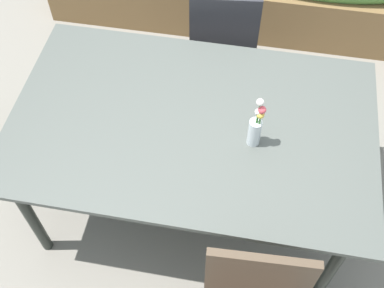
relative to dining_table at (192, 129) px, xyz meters
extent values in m
plane|color=gray|center=(0.06, -0.05, -0.70)|extent=(12.00, 12.00, 0.00)
cube|color=#4C514C|center=(0.00, 0.00, 0.05)|extent=(1.70, 1.07, 0.02)
cube|color=#232823|center=(0.00, 0.00, 0.02)|extent=(1.67, 1.05, 0.02)
cylinder|color=#232823|center=(-0.74, -0.42, -0.33)|extent=(0.06, 0.06, 0.73)
cylinder|color=#232823|center=(0.74, -0.42, -0.33)|extent=(0.06, 0.06, 0.73)
cylinder|color=#232823|center=(-0.74, 0.42, -0.33)|extent=(0.06, 0.06, 0.73)
cylinder|color=#232823|center=(0.74, 0.42, -0.33)|extent=(0.06, 0.06, 0.73)
cube|color=#3A2937|center=(0.03, 0.89, -0.25)|extent=(0.45, 0.45, 0.04)
cube|color=#2D2D33|center=(0.05, 0.70, -0.01)|extent=(0.39, 0.07, 0.46)
cylinder|color=#2D2D33|center=(-0.17, 1.05, -0.48)|extent=(0.03, 0.03, 0.44)
cylinder|color=#2D2D33|center=(0.19, 1.09, -0.48)|extent=(0.03, 0.03, 0.44)
cylinder|color=#2D2D33|center=(-0.13, 0.69, -0.48)|extent=(0.03, 0.03, 0.44)
cylinder|color=#2D2D33|center=(0.24, 0.73, -0.48)|extent=(0.03, 0.03, 0.44)
cube|color=#4C3D2D|center=(0.37, -0.70, 0.02)|extent=(0.39, 0.05, 0.53)
cylinder|color=silver|center=(0.29, -0.07, 0.13)|extent=(0.06, 0.06, 0.15)
cylinder|color=#47843D|center=(0.29, -0.07, 0.25)|extent=(0.01, 0.00, 0.17)
sphere|color=white|center=(0.29, -0.07, 0.33)|extent=(0.03, 0.03, 0.03)
cylinder|color=#47843D|center=(0.29, -0.06, 0.22)|extent=(0.01, 0.01, 0.10)
sphere|color=#EFCC4C|center=(0.29, -0.06, 0.27)|extent=(0.03, 0.03, 0.03)
cylinder|color=#47843D|center=(0.30, -0.07, 0.21)|extent=(0.01, 0.00, 0.10)
sphere|color=#EFCC4C|center=(0.30, -0.07, 0.27)|extent=(0.03, 0.03, 0.03)
cylinder|color=#47843D|center=(0.29, -0.07, 0.22)|extent=(0.01, 0.00, 0.11)
sphere|color=white|center=(0.29, -0.07, 0.28)|extent=(0.03, 0.03, 0.03)
cylinder|color=#47843D|center=(0.30, -0.07, 0.23)|extent=(0.01, 0.00, 0.13)
sphere|color=#DB4C56|center=(0.30, -0.07, 0.29)|extent=(0.03, 0.03, 0.03)
cube|color=brown|center=(0.04, 1.59, -0.49)|extent=(2.79, 0.41, 0.41)
camera|label=1|loc=(0.24, -1.35, 1.81)|focal=44.82mm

